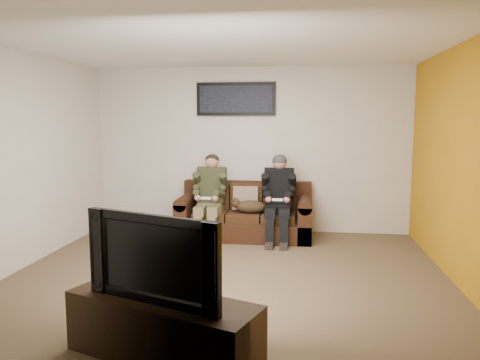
# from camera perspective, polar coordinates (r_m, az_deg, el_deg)

# --- Properties ---
(floor) EXTENTS (5.00, 5.00, 0.00)m
(floor) POSITION_cam_1_polar(r_m,az_deg,el_deg) (5.51, -1.38, -11.46)
(floor) COLOR brown
(floor) RESTS_ON ground
(ceiling) EXTENTS (5.00, 5.00, 0.00)m
(ceiling) POSITION_cam_1_polar(r_m,az_deg,el_deg) (5.28, -1.47, 16.31)
(ceiling) COLOR silver
(ceiling) RESTS_ON ground
(wall_back) EXTENTS (5.00, 0.00, 5.00)m
(wall_back) POSITION_cam_1_polar(r_m,az_deg,el_deg) (7.46, 1.27, 3.69)
(wall_back) COLOR beige
(wall_back) RESTS_ON ground
(wall_front) EXTENTS (5.00, 0.00, 5.00)m
(wall_front) POSITION_cam_1_polar(r_m,az_deg,el_deg) (3.05, -8.03, -1.72)
(wall_front) COLOR beige
(wall_front) RESTS_ON ground
(wall_left) EXTENTS (0.00, 4.50, 4.50)m
(wall_left) POSITION_cam_1_polar(r_m,az_deg,el_deg) (6.15, -25.14, 2.20)
(wall_left) COLOR beige
(wall_left) RESTS_ON ground
(wall_right) EXTENTS (0.00, 4.50, 4.50)m
(wall_right) POSITION_cam_1_polar(r_m,az_deg,el_deg) (5.44, 25.57, 1.60)
(wall_right) COLOR beige
(wall_right) RESTS_ON ground
(accent_wall_right) EXTENTS (0.00, 4.50, 4.50)m
(accent_wall_right) POSITION_cam_1_polar(r_m,az_deg,el_deg) (5.44, 25.47, 1.60)
(accent_wall_right) COLOR #BC7F12
(accent_wall_right) RESTS_ON ground
(sofa) EXTENTS (2.00, 0.86, 0.82)m
(sofa) POSITION_cam_1_polar(r_m,az_deg,el_deg) (7.18, 0.65, -4.45)
(sofa) COLOR #321A0F
(sofa) RESTS_ON ground
(throw_pillow) EXTENTS (0.38, 0.18, 0.38)m
(throw_pillow) POSITION_cam_1_polar(r_m,az_deg,el_deg) (7.16, 0.69, -2.25)
(throw_pillow) COLOR #866C58
(throw_pillow) RESTS_ON sofa
(throw_blanket) EXTENTS (0.41, 0.20, 0.07)m
(throw_blanket) POSITION_cam_1_polar(r_m,az_deg,el_deg) (7.43, -3.74, -0.07)
(throw_blanket) COLOR #C7BE92
(throw_blanket) RESTS_ON sofa
(person_left) EXTENTS (0.51, 0.87, 1.26)m
(person_left) POSITION_cam_1_polar(r_m,az_deg,el_deg) (7.03, -3.67, -1.51)
(person_left) COLOR #706746
(person_left) RESTS_ON sofa
(person_right) EXTENTS (0.51, 0.86, 1.26)m
(person_right) POSITION_cam_1_polar(r_m,az_deg,el_deg) (6.90, 4.73, -1.65)
(person_right) COLOR black
(person_right) RESTS_ON sofa
(cat) EXTENTS (0.66, 0.26, 0.24)m
(cat) POSITION_cam_1_polar(r_m,az_deg,el_deg) (6.95, 1.16, -3.23)
(cat) COLOR #4A351D
(cat) RESTS_ON sofa
(framed_poster) EXTENTS (1.25, 0.05, 0.52)m
(framed_poster) POSITION_cam_1_polar(r_m,az_deg,el_deg) (7.45, -0.50, 9.84)
(framed_poster) COLOR black
(framed_poster) RESTS_ON wall_back
(tv_stand) EXTENTS (1.57, 0.97, 0.47)m
(tv_stand) POSITION_cam_1_polar(r_m,az_deg,el_deg) (3.69, -9.39, -17.43)
(tv_stand) COLOR black
(tv_stand) RESTS_ON ground
(television) EXTENTS (1.11, 0.54, 0.65)m
(television) POSITION_cam_1_polar(r_m,az_deg,el_deg) (3.50, -9.59, -9.07)
(television) COLOR black
(television) RESTS_ON tv_stand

